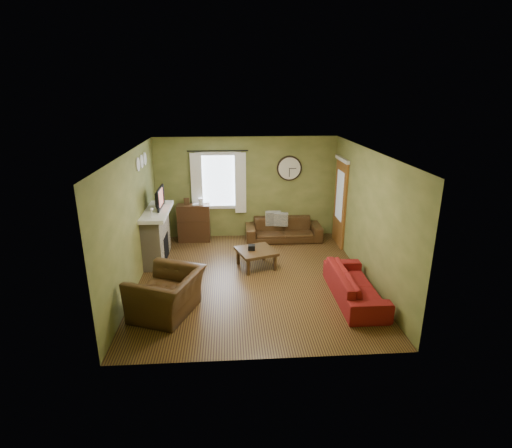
{
  "coord_description": "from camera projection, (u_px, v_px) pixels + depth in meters",
  "views": [
    {
      "loc": [
        -0.44,
        -7.41,
        3.67
      ],
      "look_at": [
        0.1,
        0.4,
        1.05
      ],
      "focal_mm": 28.0,
      "sensor_mm": 36.0,
      "label": 1
    }
  ],
  "objects": [
    {
      "name": "wall_clock",
      "position": [
        289.0,
        168.0,
        10.12
      ],
      "size": [
        0.64,
        0.06,
        0.64
      ],
      "primitive_type": null,
      "color": "white",
      "rests_on": "wall_back"
    },
    {
      "name": "curtain_right",
      "position": [
        240.0,
        183.0,
        10.08
      ],
      "size": [
        0.28,
        0.04,
        1.55
      ],
      "primitive_type": "cube",
      "color": "white",
      "rests_on": "wall_back"
    },
    {
      "name": "floor",
      "position": [
        253.0,
        279.0,
        8.21
      ],
      "size": [
        4.6,
        5.2,
        0.0
      ],
      "primitive_type": "cube",
      "color": "#50361B",
      "rests_on": "ground"
    },
    {
      "name": "wall_front",
      "position": [
        264.0,
        277.0,
        5.34
      ],
      "size": [
        4.6,
        0.0,
        2.6
      ],
      "primitive_type": "cube",
      "color": "olive",
      "rests_on": "ground"
    },
    {
      "name": "door",
      "position": [
        340.0,
        203.0,
        9.77
      ],
      "size": [
        0.05,
        0.9,
        2.1
      ],
      "primitive_type": "cube",
      "color": "brown",
      "rests_on": "floor"
    },
    {
      "name": "ceiling",
      "position": [
        252.0,
        152.0,
        7.38
      ],
      "size": [
        4.6,
        5.2,
        0.0
      ],
      "primitive_type": "cube",
      "color": "white",
      "rests_on": "ground"
    },
    {
      "name": "armchair",
      "position": [
        167.0,
        294.0,
        6.82
      ],
      "size": [
        1.37,
        1.45,
        0.76
      ],
      "primitive_type": "imported",
      "rotation": [
        0.0,
        0.0,
        -1.94
      ],
      "color": "#3B2512",
      "rests_on": "floor"
    },
    {
      "name": "pillow_left",
      "position": [
        281.0,
        219.0,
        10.18
      ],
      "size": [
        0.37,
        0.18,
        0.36
      ],
      "primitive_type": "cube",
      "rotation": [
        0.0,
        0.0,
        -0.21
      ],
      "color": "gray",
      "rests_on": "sofa_brown"
    },
    {
      "name": "curtain_rod",
      "position": [
        218.0,
        151.0,
        9.79
      ],
      "size": [
        0.03,
        0.03,
        1.5
      ],
      "primitive_type": "cylinder",
      "color": "black",
      "rests_on": "wall_back"
    },
    {
      "name": "book",
      "position": [
        193.0,
        205.0,
        9.98
      ],
      "size": [
        0.18,
        0.24,
        0.02
      ],
      "primitive_type": "imported",
      "rotation": [
        0.0,
        0.0,
        -0.07
      ],
      "color": "#412D18",
      "rests_on": "bookshelf"
    },
    {
      "name": "sofa_red",
      "position": [
        355.0,
        285.0,
        7.33
      ],
      "size": [
        0.74,
        1.89,
        0.55
      ],
      "primitive_type": "imported",
      "rotation": [
        0.0,
        0.0,
        1.57
      ],
      "color": "maroon",
      "rests_on": "floor"
    },
    {
      "name": "tv",
      "position": [
        157.0,
        200.0,
        8.87
      ],
      "size": [
        0.08,
        0.6,
        0.35
      ],
      "primitive_type": "imported",
      "rotation": [
        0.0,
        0.0,
        1.57
      ],
      "color": "black",
      "rests_on": "mantel"
    },
    {
      "name": "wall_right",
      "position": [
        367.0,
        216.0,
        7.95
      ],
      "size": [
        0.0,
        5.2,
        2.6
      ],
      "primitive_type": "cube",
      "color": "olive",
      "rests_on": "ground"
    },
    {
      "name": "sofa_brown",
      "position": [
        283.0,
        229.0,
        10.26
      ],
      "size": [
        1.93,
        0.75,
        0.56
      ],
      "primitive_type": "imported",
      "color": "#3B2512",
      "rests_on": "floor"
    },
    {
      "name": "tissue_box",
      "position": [
        252.0,
        250.0,
        8.62
      ],
      "size": [
        0.16,
        0.16,
        0.11
      ],
      "primitive_type": "cube",
      "rotation": [
        0.0,
        0.0,
        -0.09
      ],
      "color": "black",
      "rests_on": "coffee_table"
    },
    {
      "name": "tv_screen",
      "position": [
        160.0,
        198.0,
        8.86
      ],
      "size": [
        0.02,
        0.62,
        0.36
      ],
      "primitive_type": "cube",
      "color": "#994C3F",
      "rests_on": "mantel"
    },
    {
      "name": "curtain_left",
      "position": [
        197.0,
        184.0,
        10.01
      ],
      "size": [
        0.28,
        0.04,
        1.55
      ],
      "primitive_type": "cube",
      "color": "white",
      "rests_on": "wall_back"
    },
    {
      "name": "medallion_left",
      "position": [
        138.0,
        164.0,
        8.1
      ],
      "size": [
        0.28,
        0.28,
        0.03
      ],
      "primitive_type": "cylinder",
      "color": "white",
      "rests_on": "wall_left"
    },
    {
      "name": "wine_glass_b",
      "position": [
        152.0,
        212.0,
        8.3
      ],
      "size": [
        0.06,
        0.06,
        0.18
      ],
      "primitive_type": null,
      "color": "white",
      "rests_on": "mantel"
    },
    {
      "name": "window_pane",
      "position": [
        219.0,
        181.0,
        10.13
      ],
      "size": [
        1.0,
        0.02,
        1.3
      ],
      "primitive_type": null,
      "color": "silver",
      "rests_on": "wall_back"
    },
    {
      "name": "wine_glass_a",
      "position": [
        152.0,
        213.0,
        8.23
      ],
      "size": [
        0.07,
        0.07,
        0.21
      ],
      "primitive_type": null,
      "color": "white",
      "rests_on": "mantel"
    },
    {
      "name": "mantel",
      "position": [
        156.0,
        212.0,
        8.8
      ],
      "size": [
        0.58,
        1.6,
        0.08
      ],
      "primitive_type": "cube",
      "color": "white",
      "rests_on": "fireplace"
    },
    {
      "name": "pillow_right",
      "position": [
        273.0,
        218.0,
        10.27
      ],
      "size": [
        0.39,
        0.13,
        0.39
      ],
      "primitive_type": "cube",
      "rotation": [
        0.0,
        0.0,
        0.03
      ],
      "color": "gray",
      "rests_on": "sofa_brown"
    },
    {
      "name": "wall_back",
      "position": [
        246.0,
        188.0,
        10.25
      ],
      "size": [
        4.6,
        0.0,
        2.6
      ],
      "primitive_type": "cube",
      "color": "olive",
      "rests_on": "ground"
    },
    {
      "name": "bookshelf",
      "position": [
        194.0,
        223.0,
        10.14
      ],
      "size": [
        0.81,
        0.34,
        0.96
      ],
      "primitive_type": null,
      "color": "#372011",
      "rests_on": "floor"
    },
    {
      "name": "medallion_right",
      "position": [
        145.0,
        159.0,
        8.76
      ],
      "size": [
        0.28,
        0.28,
        0.03
      ],
      "primitive_type": "cylinder",
      "color": "white",
      "rests_on": "wall_left"
    },
    {
      "name": "fireplace",
      "position": [
        156.0,
        237.0,
        8.98
      ],
      "size": [
        0.4,
        1.4,
        1.1
      ],
      "primitive_type": "cube",
      "color": "tan",
      "rests_on": "floor"
    },
    {
      "name": "wall_left",
      "position": [
        133.0,
        221.0,
        7.64
      ],
      "size": [
        0.0,
        5.2,
        2.6
      ],
      "primitive_type": "cube",
      "color": "olive",
      "rests_on": "ground"
    },
    {
      "name": "coffee_table",
      "position": [
        256.0,
        259.0,
        8.68
      ],
      "size": [
        0.97,
        0.97,
        0.41
      ],
      "primitive_type": null,
      "rotation": [
        0.0,
        0.0,
        0.33
      ],
      "color": "#412D18",
      "rests_on": "floor"
    },
    {
      "name": "firebox",
      "position": [
        166.0,
        247.0,
        9.07
      ],
      "size": [
        0.04,
        0.6,
        0.55
      ],
      "primitive_type": "cube",
      "color": "black",
      "rests_on": "fireplace"
    },
    {
      "name": "medallion_mid",
      "position": [
        141.0,
        162.0,
        8.43
      ],
      "size": [
        0.28,
        0.28,
        0.03
      ],
      "primitive_type": "cylinder",
      "color": "white",
      "rests_on": "wall_left"
    }
  ]
}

